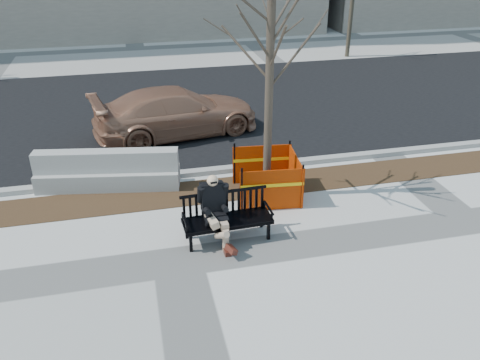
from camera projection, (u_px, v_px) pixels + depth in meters
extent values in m
plane|color=beige|center=(178.00, 261.00, 9.35)|extent=(120.00, 120.00, 0.00)
cube|color=#47301C|center=(165.00, 196.00, 11.59)|extent=(40.00, 1.20, 0.02)
cube|color=black|center=(148.00, 110.00, 16.95)|extent=(60.00, 10.40, 0.01)
cube|color=#9E9B93|center=(161.00, 176.00, 12.39)|extent=(60.00, 0.25, 0.12)
imported|color=#A46D50|center=(178.00, 134.00, 15.02)|extent=(5.21, 2.94, 1.43)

